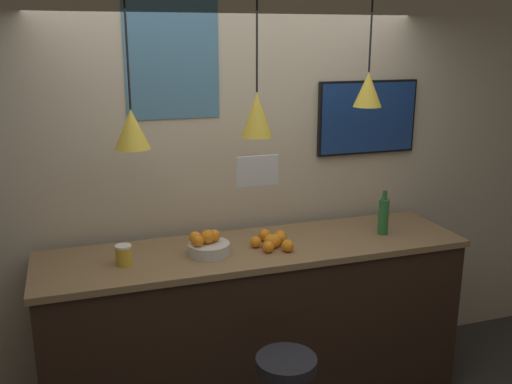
# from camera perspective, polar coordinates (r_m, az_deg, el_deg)

# --- Properties ---
(back_wall) EXTENTS (8.00, 0.06, 2.90)m
(back_wall) POSITION_cam_1_polar(r_m,az_deg,el_deg) (3.87, -2.12, 1.69)
(back_wall) COLOR beige
(back_wall) RESTS_ON ground_plane
(service_counter) EXTENTS (2.66, 0.69, 1.10)m
(service_counter) POSITION_cam_1_polar(r_m,az_deg,el_deg) (3.79, 0.00, -13.22)
(service_counter) COLOR black
(service_counter) RESTS_ON ground_plane
(fruit_bowl) EXTENTS (0.25, 0.25, 0.16)m
(fruit_bowl) POSITION_cam_1_polar(r_m,az_deg,el_deg) (3.42, -4.81, -5.32)
(fruit_bowl) COLOR beige
(fruit_bowl) RESTS_ON service_counter
(orange_pile) EXTENTS (0.25, 0.30, 0.08)m
(orange_pile) POSITION_cam_1_polar(r_m,az_deg,el_deg) (3.54, 1.72, -4.88)
(orange_pile) COLOR orange
(orange_pile) RESTS_ON service_counter
(juice_bottle) EXTENTS (0.07, 0.07, 0.30)m
(juice_bottle) POSITION_cam_1_polar(r_m,az_deg,el_deg) (3.83, 12.63, -2.32)
(juice_bottle) COLOR #286B33
(juice_bottle) RESTS_ON service_counter
(spread_jar) EXTENTS (0.09, 0.09, 0.12)m
(spread_jar) POSITION_cam_1_polar(r_m,az_deg,el_deg) (3.35, -13.09, -6.16)
(spread_jar) COLOR gold
(spread_jar) RESTS_ON service_counter
(pendant_lamp_left) EXTENTS (0.20, 0.20, 1.04)m
(pendant_lamp_left) POSITION_cam_1_polar(r_m,az_deg,el_deg) (3.20, -12.33, 6.26)
(pendant_lamp_left) COLOR black
(pendant_lamp_middle) EXTENTS (0.18, 0.18, 1.01)m
(pendant_lamp_middle) POSITION_cam_1_polar(r_m,az_deg,el_deg) (3.34, 0.09, 7.83)
(pendant_lamp_middle) COLOR black
(pendant_lamp_right) EXTENTS (0.18, 0.18, 0.86)m
(pendant_lamp_right) POSITION_cam_1_polar(r_m,az_deg,el_deg) (3.62, 11.14, 10.09)
(pendant_lamp_right) COLOR black
(mounted_tv) EXTENTS (0.75, 0.04, 0.52)m
(mounted_tv) POSITION_cam_1_polar(r_m,az_deg,el_deg) (4.13, 11.09, 7.33)
(mounted_tv) COLOR black
(hanging_menu_board) EXTENTS (0.24, 0.01, 0.17)m
(hanging_menu_board) POSITION_cam_1_polar(r_m,az_deg,el_deg) (3.14, 0.15, 2.13)
(hanging_menu_board) COLOR white
(wall_poster) EXTENTS (0.59, 0.01, 0.76)m
(wall_poster) POSITION_cam_1_polar(r_m,az_deg,el_deg) (3.64, -8.38, 13.20)
(wall_poster) COLOR teal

